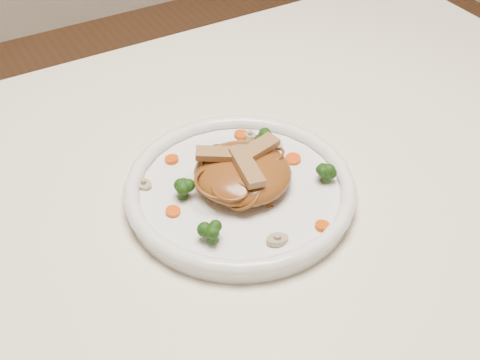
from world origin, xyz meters
TOP-DOWN VIEW (x-y plane):
  - table at (0.00, 0.00)m, footprint 1.20×0.80m
  - plate at (-0.03, -0.03)m, footprint 0.35×0.35m
  - noodle_mound at (-0.02, -0.02)m, footprint 0.16×0.16m
  - chicken_a at (0.00, -0.02)m, footprint 0.07×0.04m
  - chicken_b at (-0.04, -0.00)m, footprint 0.06×0.05m
  - chicken_c at (-0.02, -0.04)m, footprint 0.03×0.07m
  - broccoli_0 at (0.04, 0.03)m, footprint 0.03×0.03m
  - broccoli_1 at (-0.10, -0.01)m, footprint 0.03×0.03m
  - broccoli_2 at (-0.10, -0.09)m, footprint 0.03×0.03m
  - broccoli_3 at (0.07, -0.07)m, footprint 0.03×0.03m
  - carrot_0 at (0.03, 0.06)m, footprint 0.02×0.02m
  - carrot_1 at (-0.12, -0.03)m, footprint 0.02×0.02m
  - carrot_2 at (0.06, -0.02)m, footprint 0.03×0.03m
  - carrot_3 at (-0.08, 0.06)m, footprint 0.02×0.02m
  - carrot_4 at (0.02, -0.14)m, footprint 0.02×0.02m
  - mushroom_0 at (-0.04, -0.13)m, footprint 0.03×0.03m
  - mushroom_1 at (0.06, 0.02)m, footprint 0.03×0.03m
  - mushroom_2 at (-0.13, 0.03)m, footprint 0.03×0.03m
  - mushroom_3 at (0.04, 0.05)m, footprint 0.02×0.02m

SIDE VIEW (x-z plane):
  - table at x=0.00m, z-range 0.28..1.03m
  - plate at x=-0.03m, z-range 0.75..0.77m
  - carrot_0 at x=0.03m, z-range 0.77..0.77m
  - carrot_1 at x=-0.12m, z-range 0.77..0.77m
  - carrot_2 at x=0.06m, z-range 0.77..0.77m
  - carrot_3 at x=-0.08m, z-range 0.77..0.77m
  - carrot_4 at x=0.02m, z-range 0.77..0.77m
  - mushroom_0 at x=-0.04m, z-range 0.77..0.77m
  - mushroom_1 at x=0.06m, z-range 0.77..0.77m
  - mushroom_2 at x=-0.13m, z-range 0.77..0.77m
  - mushroom_3 at x=0.04m, z-range 0.77..0.77m
  - broccoli_1 at x=-0.10m, z-range 0.77..0.79m
  - broccoli_0 at x=0.04m, z-range 0.77..0.79m
  - broccoli_3 at x=0.07m, z-range 0.77..0.79m
  - broccoli_2 at x=-0.10m, z-range 0.77..0.80m
  - noodle_mound at x=-0.02m, z-range 0.76..0.80m
  - chicken_b at x=-0.04m, z-range 0.80..0.81m
  - chicken_a at x=0.00m, z-range 0.80..0.81m
  - chicken_c at x=-0.02m, z-range 0.80..0.81m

